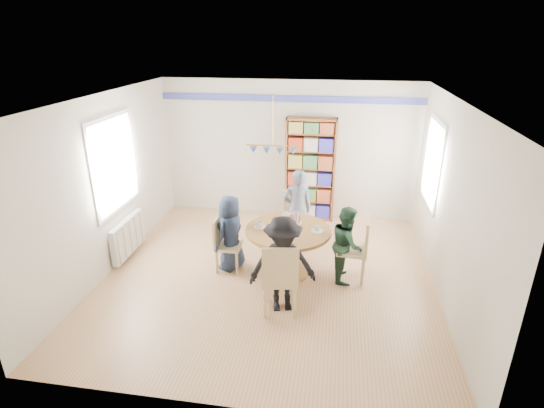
% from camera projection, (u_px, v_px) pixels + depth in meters
% --- Properties ---
extents(ground, '(5.00, 5.00, 0.00)m').
position_uv_depth(ground, '(268.00, 276.00, 6.57)').
color(ground, tan).
extents(room_shell, '(5.00, 5.00, 5.00)m').
position_uv_depth(room_shell, '(260.00, 158.00, 6.78)').
color(room_shell, white).
rests_on(room_shell, ground).
extents(radiator, '(0.12, 1.00, 0.60)m').
position_uv_depth(radiator, '(128.00, 237.00, 7.07)').
color(radiator, silver).
rests_on(radiator, ground).
extents(dining_table, '(1.30, 1.30, 0.75)m').
position_uv_depth(dining_table, '(288.00, 241.00, 6.48)').
color(dining_table, olive).
rests_on(dining_table, ground).
extents(chair_left, '(0.40, 0.40, 0.88)m').
position_uv_depth(chair_left, '(224.00, 242.00, 6.61)').
color(chair_left, tan).
rests_on(chair_left, ground).
extents(chair_right, '(0.49, 0.49, 1.00)m').
position_uv_depth(chair_right, '(358.00, 246.00, 6.32)').
color(chair_right, tan).
rests_on(chair_right, ground).
extents(chair_far, '(0.57, 0.57, 0.99)m').
position_uv_depth(chair_far, '(297.00, 215.00, 7.41)').
color(chair_far, tan).
rests_on(chair_far, ground).
extents(chair_near, '(0.53, 0.53, 1.05)m').
position_uv_depth(chair_near, '(280.00, 276.00, 5.49)').
color(chair_near, tan).
rests_on(chair_near, ground).
extents(person_left, '(0.58, 0.70, 1.23)m').
position_uv_depth(person_left, '(230.00, 233.00, 6.59)').
color(person_left, '#182134').
rests_on(person_left, ground).
extents(person_right, '(0.48, 0.60, 1.18)m').
position_uv_depth(person_right, '(347.00, 244.00, 6.31)').
color(person_right, '#1B3726').
rests_on(person_right, ground).
extents(person_far, '(0.59, 0.48, 1.42)m').
position_uv_depth(person_far, '(297.00, 209.00, 7.23)').
color(person_far, gray).
rests_on(person_far, ground).
extents(person_near, '(0.98, 0.71, 1.36)m').
position_uv_depth(person_near, '(283.00, 265.00, 5.57)').
color(person_near, black).
rests_on(person_near, ground).
extents(bookshelf, '(0.97, 0.29, 2.03)m').
position_uv_depth(bookshelf, '(310.00, 171.00, 8.27)').
color(bookshelf, brown).
rests_on(bookshelf, ground).
extents(tableware, '(1.06, 1.06, 0.28)m').
position_uv_depth(tableware, '(287.00, 225.00, 6.41)').
color(tableware, white).
rests_on(tableware, dining_table).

